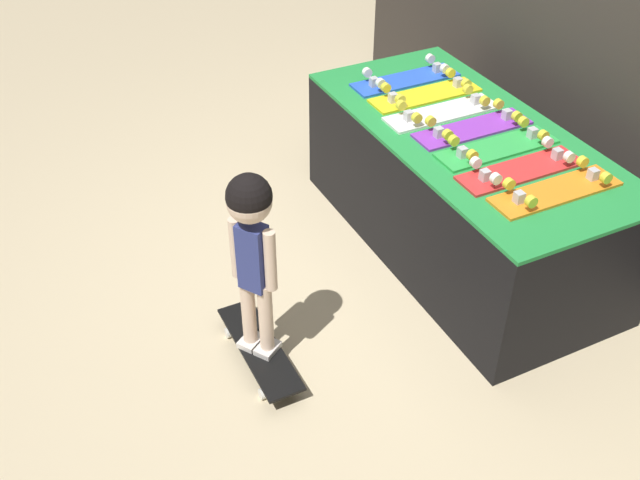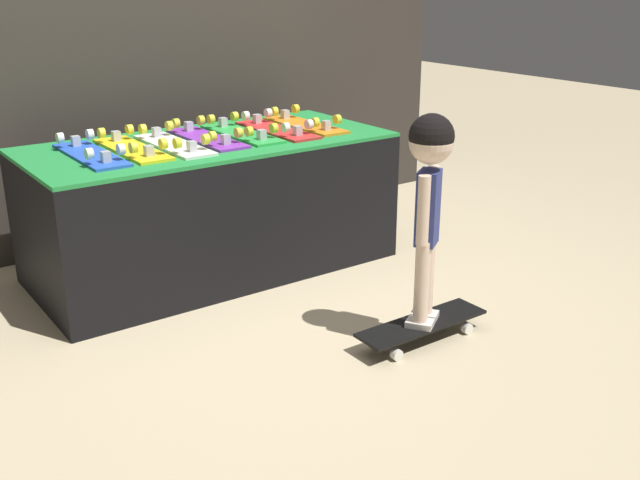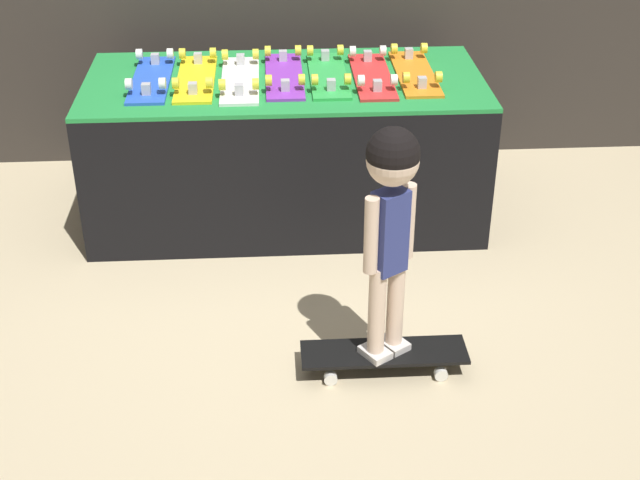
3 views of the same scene
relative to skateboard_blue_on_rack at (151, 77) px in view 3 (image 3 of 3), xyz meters
The scene contains 11 objects.
ground_plane 1.15m from the skateboard_blue_on_rack, 43.05° to the right, with size 16.00×16.00×0.00m, color beige.
display_rack 0.74m from the skateboard_blue_on_rack, ahead, with size 1.93×0.89×0.73m.
skateboard_blue_on_rack is the anchor object (origin of this frame).
skateboard_yellow_on_rack 0.21m from the skateboard_blue_on_rack, ahead, with size 0.18×0.64×0.09m.
skateboard_white_on_rack 0.43m from the skateboard_blue_on_rack, ahead, with size 0.18×0.64×0.09m.
skateboard_purple_on_rack 0.64m from the skateboard_blue_on_rack, ahead, with size 0.18×0.64×0.09m.
skateboard_green_on_rack 0.85m from the skateboard_blue_on_rack, ahead, with size 0.18×0.64×0.09m.
skateboard_red_on_rack 1.06m from the skateboard_blue_on_rack, ahead, with size 0.18×0.64×0.09m.
skateboard_orange_on_rack 1.28m from the skateboard_blue_on_rack, ahead, with size 0.18×0.64×0.09m.
skateboard_on_floor 1.80m from the skateboard_blue_on_rack, 53.88° to the right, with size 0.65×0.18×0.09m.
child 1.67m from the skateboard_blue_on_rack, 53.88° to the right, with size 0.21×0.20×0.95m.
Camera 3 is at (-0.08, -3.52, 2.23)m, focal length 50.00 mm.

